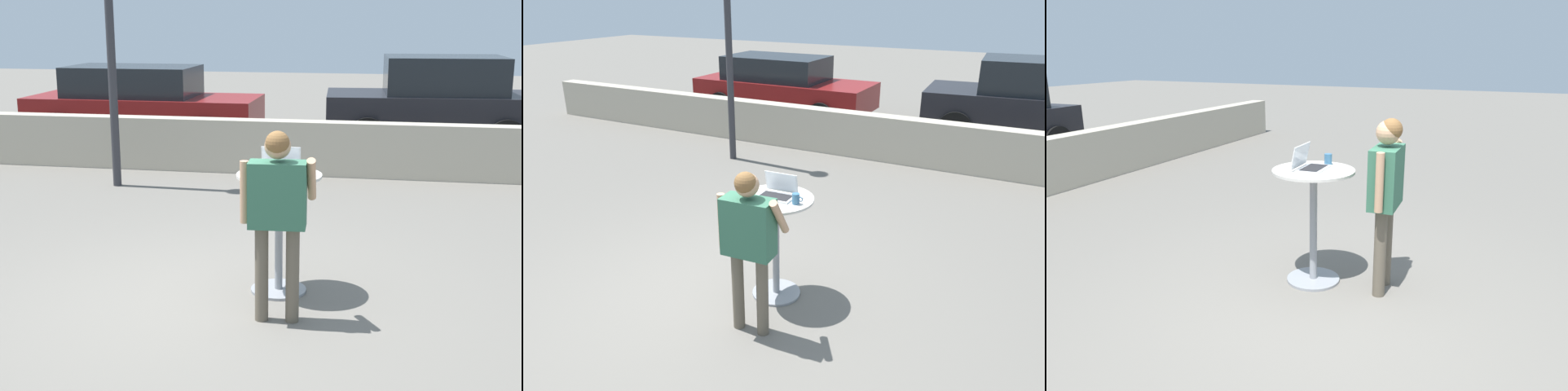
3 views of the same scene
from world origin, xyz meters
TOP-DOWN VIEW (x-y plane):
  - ground_plane at (0.00, 0.00)m, footprint 50.00×50.00m
  - pavement_kerb at (0.00, 5.34)m, footprint 16.50×0.35m
  - cafe_table at (0.56, 0.39)m, footprint 0.75×0.75m
  - laptop at (0.55, 0.43)m, footprint 0.36×0.27m
  - coffee_mug at (0.80, 0.35)m, footprint 0.11×0.07m
  - standing_person at (0.64, -0.26)m, footprint 0.60×0.37m
  - parked_car_near_street at (-3.27, 7.63)m, footprint 4.41×1.81m
  - parked_car_further_down at (2.26, 7.96)m, footprint 3.94×2.07m

SIDE VIEW (x-z plane):
  - ground_plane at x=0.00m, z-range 0.00..0.00m
  - pavement_kerb at x=0.00m, z-range 0.00..0.83m
  - cafe_table at x=0.56m, z-range 0.16..1.25m
  - parked_car_near_street at x=-3.27m, z-range 0.02..1.49m
  - parked_car_further_down at x=2.26m, z-range 0.00..1.70m
  - standing_person at x=0.64m, z-range 0.21..1.79m
  - laptop at x=0.55m, z-range 1.03..1.25m
  - coffee_mug at x=0.80m, z-range 1.09..1.19m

